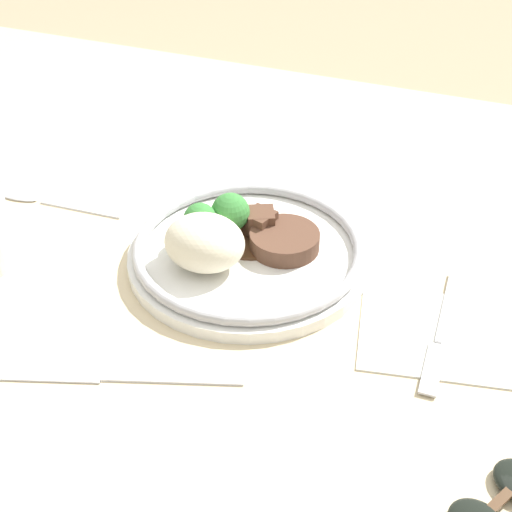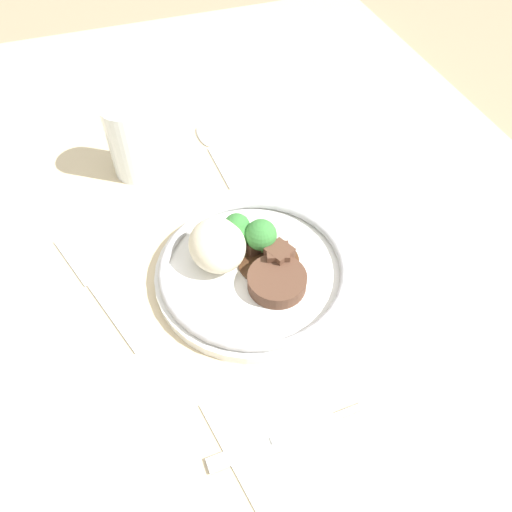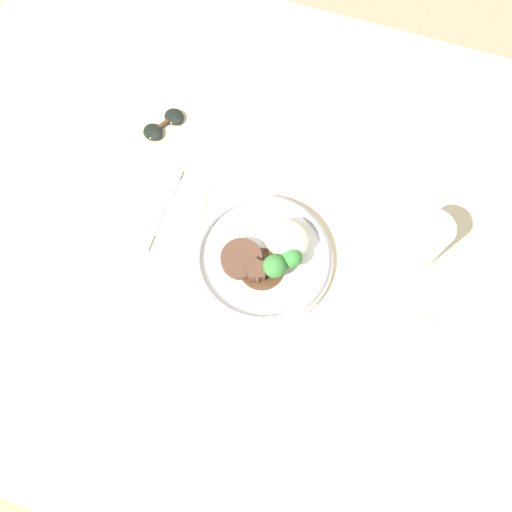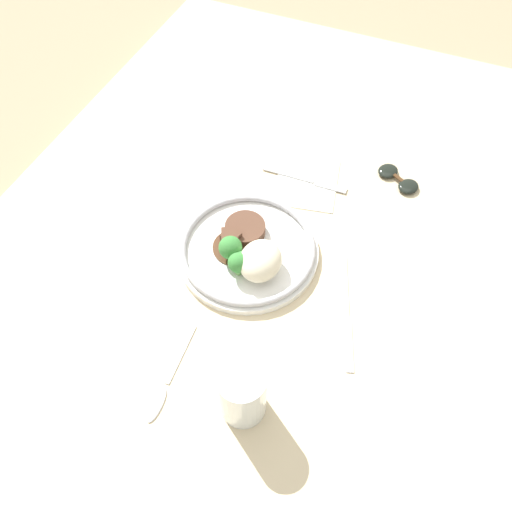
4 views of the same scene
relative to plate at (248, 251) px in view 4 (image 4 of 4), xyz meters
name	(u,v)px [view 4 (image 4 of 4)]	position (x,y,z in m)	size (l,w,h in m)	color
ground_plane	(274,277)	(-0.01, 0.05, -0.07)	(8.00, 8.00, 0.00)	#998466
dining_table	(275,270)	(-0.01, 0.05, -0.04)	(1.55, 1.14, 0.05)	beige
napkin	(307,182)	(-0.22, 0.04, -0.02)	(0.17, 0.15, 0.00)	silver
plate	(248,251)	(0.00, 0.00, 0.00)	(0.26, 0.26, 0.07)	white
juice_glass	(243,395)	(0.26, 0.10, 0.03)	(0.07, 0.07, 0.12)	#F4AD19
fork	(312,182)	(-0.22, 0.05, -0.02)	(0.02, 0.18, 0.00)	silver
knife	(348,314)	(0.04, 0.20, -0.02)	(0.22, 0.08, 0.00)	silver
spoon	(163,392)	(0.29, -0.02, -0.02)	(0.17, 0.02, 0.01)	silver
sunglasses	(398,179)	(-0.30, 0.21, -0.01)	(0.08, 0.10, 0.01)	black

